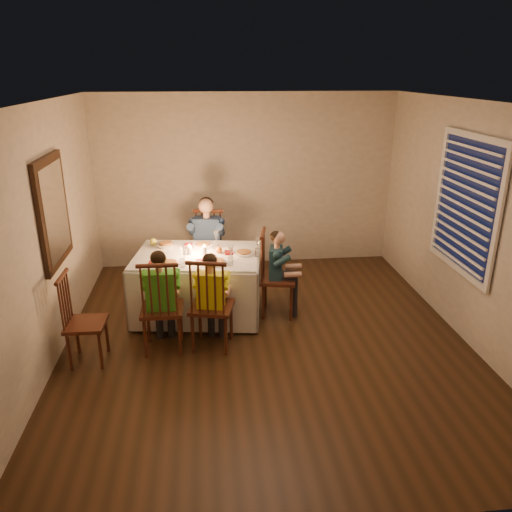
{
  "coord_description": "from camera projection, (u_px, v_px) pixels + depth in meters",
  "views": [
    {
      "loc": [
        -0.64,
        -4.95,
        2.89
      ],
      "look_at": [
        -0.1,
        0.15,
        0.97
      ],
      "focal_mm": 35.0,
      "sensor_mm": 36.0,
      "label": 1
    }
  ],
  "objects": [
    {
      "name": "ground",
      "position": [
        266.0,
        340.0,
        5.68
      ],
      "size": [
        5.0,
        5.0,
        0.0
      ],
      "primitive_type": "plane",
      "color": "black",
      "rests_on": "ground"
    },
    {
      "name": "wall_left",
      "position": [
        45.0,
        239.0,
        5.0
      ],
      "size": [
        0.02,
        5.0,
        2.6
      ],
      "primitive_type": "cube",
      "color": "beige",
      "rests_on": "ground"
    },
    {
      "name": "wall_right",
      "position": [
        471.0,
        225.0,
        5.45
      ],
      "size": [
        0.02,
        5.0,
        2.6
      ],
      "primitive_type": "cube",
      "color": "beige",
      "rests_on": "ground"
    },
    {
      "name": "wall_back",
      "position": [
        246.0,
        181.0,
        7.56
      ],
      "size": [
        4.5,
        0.02,
        2.6
      ],
      "primitive_type": "cube",
      "color": "beige",
      "rests_on": "ground"
    },
    {
      "name": "ceiling",
      "position": [
        268.0,
        102.0,
        4.77
      ],
      "size": [
        5.0,
        5.0,
        0.0
      ],
      "primitive_type": "plane",
      "color": "white",
      "rests_on": "wall_back"
    },
    {
      "name": "dining_table",
      "position": [
        198.0,
        272.0,
        6.12
      ],
      "size": [
        1.66,
        1.3,
        0.76
      ],
      "rotation": [
        0.0,
        0.0,
        -0.14
      ],
      "color": "silver",
      "rests_on": "ground"
    },
    {
      "name": "chair_adult",
      "position": [
        209.0,
        286.0,
        7.09
      ],
      "size": [
        0.5,
        0.48,
        1.08
      ],
      "primitive_type": null,
      "rotation": [
        0.0,
        0.0,
        -0.14
      ],
      "color": "#3A1810",
      "rests_on": "ground"
    },
    {
      "name": "chair_near_left",
      "position": [
        165.0,
        348.0,
        5.52
      ],
      "size": [
        0.44,
        0.42,
        1.08
      ],
      "primitive_type": null,
      "rotation": [
        0.0,
        0.0,
        3.14
      ],
      "color": "#3A1810",
      "rests_on": "ground"
    },
    {
      "name": "chair_near_right",
      "position": [
        213.0,
        346.0,
        5.57
      ],
      "size": [
        0.53,
        0.51,
        1.08
      ],
      "primitive_type": null,
      "rotation": [
        0.0,
        0.0,
        2.91
      ],
      "color": "#3A1810",
      "rests_on": "ground"
    },
    {
      "name": "chair_end",
      "position": [
        278.0,
        313.0,
        6.31
      ],
      "size": [
        0.5,
        0.52,
        1.08
      ],
      "primitive_type": null,
      "rotation": [
        0.0,
        0.0,
        1.38
      ],
      "color": "#3A1810",
      "rests_on": "ground"
    },
    {
      "name": "chair_extra",
      "position": [
        91.0,
        360.0,
        5.28
      ],
      "size": [
        0.4,
        0.42,
        0.99
      ],
      "primitive_type": null,
      "rotation": [
        0.0,
        0.0,
        1.55
      ],
      "color": "#3A1810",
      "rests_on": "ground"
    },
    {
      "name": "adult",
      "position": [
        209.0,
        286.0,
        7.09
      ],
      "size": [
        0.53,
        0.5,
        1.29
      ],
      "primitive_type": null,
      "rotation": [
        0.0,
        0.0,
        -0.14
      ],
      "color": "navy",
      "rests_on": "ground"
    },
    {
      "name": "child_green",
      "position": [
        165.0,
        348.0,
        5.52
      ],
      "size": [
        0.4,
        0.37,
        1.16
      ],
      "primitive_type": null,
      "rotation": [
        0.0,
        0.0,
        3.14
      ],
      "color": "green",
      "rests_on": "ground"
    },
    {
      "name": "child_yellow",
      "position": [
        213.0,
        346.0,
        5.57
      ],
      "size": [
        0.45,
        0.42,
        1.11
      ],
      "primitive_type": null,
      "rotation": [
        0.0,
        0.0,
        2.91
      ],
      "color": "yellow",
      "rests_on": "ground"
    },
    {
      "name": "child_teal",
      "position": [
        278.0,
        313.0,
        6.31
      ],
      "size": [
        0.4,
        0.42,
        1.09
      ],
      "primitive_type": null,
      "rotation": [
        0.0,
        0.0,
        1.38
      ],
      "color": "#1A3642",
      "rests_on": "ground"
    },
    {
      "name": "setting_adult",
      "position": [
        203.0,
        246.0,
        6.31
      ],
      "size": [
        0.29,
        0.29,
        0.02
      ],
      "primitive_type": "cylinder",
      "rotation": [
        0.0,
        0.0,
        -0.14
      ],
      "color": "white",
      "rests_on": "dining_table"
    },
    {
      "name": "setting_green",
      "position": [
        169.0,
        263.0,
        5.73
      ],
      "size": [
        0.29,
        0.29,
        0.02
      ],
      "primitive_type": "cylinder",
      "rotation": [
        0.0,
        0.0,
        -0.14
      ],
      "color": "white",
      "rests_on": "dining_table"
    },
    {
      "name": "setting_yellow",
      "position": [
        216.0,
        262.0,
        5.77
      ],
      "size": [
        0.29,
        0.29,
        0.02
      ],
      "primitive_type": "cylinder",
      "rotation": [
        0.0,
        0.0,
        -0.14
      ],
      "color": "white",
      "rests_on": "dining_table"
    },
    {
      "name": "setting_teal",
      "position": [
        244.0,
        253.0,
        6.05
      ],
      "size": [
        0.29,
        0.29,
        0.02
      ],
      "primitive_type": "cylinder",
      "rotation": [
        0.0,
        0.0,
        -0.14
      ],
      "color": "white",
      "rests_on": "dining_table"
    },
    {
      "name": "candle_left",
      "position": [
        189.0,
        250.0,
        6.02
      ],
      "size": [
        0.06,
        0.06,
        0.1
      ],
      "primitive_type": "cylinder",
      "color": "silver",
      "rests_on": "dining_table"
    },
    {
      "name": "candle_right",
      "position": [
        205.0,
        251.0,
        6.02
      ],
      "size": [
        0.06,
        0.06,
        0.1
      ],
      "primitive_type": "cylinder",
      "color": "silver",
      "rests_on": "dining_table"
    },
    {
      "name": "squash",
      "position": [
        153.0,
        242.0,
        6.33
      ],
      "size": [
        0.09,
        0.09,
        0.09
      ],
      "primitive_type": "sphere",
      "color": "#FFF443",
      "rests_on": "dining_table"
    },
    {
      "name": "orange_fruit",
      "position": [
        219.0,
        250.0,
        6.06
      ],
      "size": [
        0.08,
        0.08,
        0.08
      ],
      "primitive_type": "sphere",
      "color": "orange",
      "rests_on": "dining_table"
    },
    {
      "name": "serving_bowl",
      "position": [
        166.0,
        245.0,
        6.26
      ],
      "size": [
        0.23,
        0.23,
        0.05
      ],
      "primitive_type": "imported",
      "rotation": [
        0.0,
        0.0,
        -0.13
      ],
      "color": "white",
      "rests_on": "dining_table"
    },
    {
      "name": "wall_mirror",
      "position": [
        53.0,
        211.0,
        5.22
      ],
      "size": [
        0.06,
        0.95,
        1.15
      ],
      "color": "black",
      "rests_on": "wall_left"
    },
    {
      "name": "window_blinds",
      "position": [
        465.0,
        205.0,
        5.47
      ],
      "size": [
        0.07,
        1.34,
        1.54
      ],
      "color": "black",
      "rests_on": "wall_right"
    }
  ]
}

